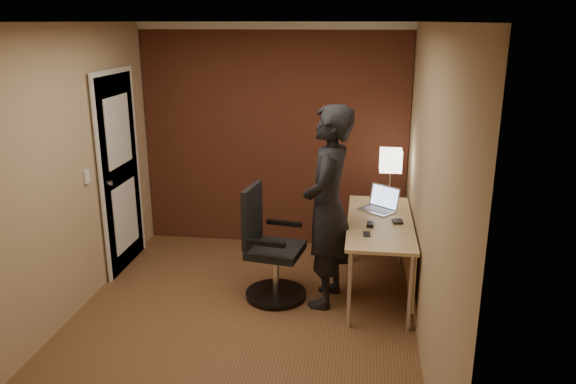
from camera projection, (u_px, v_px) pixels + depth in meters
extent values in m
plane|color=brown|center=(239.00, 326.00, 4.82)|extent=(4.00, 4.00, 0.00)
plane|color=white|center=(230.00, 22.00, 4.08)|extent=(4.00, 4.00, 0.00)
plane|color=tan|center=(275.00, 137.00, 6.35)|extent=(3.00, 0.00, 3.00)
plane|color=tan|center=(137.00, 309.00, 2.55)|extent=(3.00, 0.00, 3.00)
plane|color=tan|center=(58.00, 179.00, 4.64)|extent=(0.00, 4.00, 4.00)
plane|color=tan|center=(428.00, 194.00, 4.26)|extent=(0.00, 4.00, 4.00)
cube|color=brown|center=(274.00, 137.00, 6.32)|extent=(2.98, 0.06, 2.50)
cube|color=silver|center=(273.00, 25.00, 5.95)|extent=(3.00, 0.08, 0.08)
cube|color=silver|center=(117.00, 33.00, 2.24)|extent=(3.00, 0.08, 0.08)
cube|color=silver|center=(44.00, 27.00, 4.28)|extent=(0.08, 4.00, 0.08)
cube|color=silver|center=(435.00, 28.00, 3.91)|extent=(0.08, 4.00, 0.08)
cube|color=silver|center=(119.00, 174.00, 5.76)|extent=(0.05, 0.82, 2.02)
cube|color=silver|center=(121.00, 174.00, 5.75)|extent=(0.02, 0.92, 2.12)
cylinder|color=silver|center=(109.00, 183.00, 5.44)|extent=(0.05, 0.05, 0.05)
cube|color=silver|center=(87.00, 177.00, 5.10)|extent=(0.02, 0.08, 0.12)
cube|color=tan|center=(380.00, 222.00, 5.22)|extent=(0.60, 1.50, 0.03)
cube|color=tan|center=(409.00, 252.00, 5.26)|extent=(0.02, 1.38, 0.54)
cylinder|color=silver|center=(349.00, 290.00, 4.70)|extent=(0.04, 0.04, 0.70)
cylinder|color=silver|center=(353.00, 231.00, 6.01)|extent=(0.04, 0.04, 0.70)
cylinder|color=silver|center=(410.00, 293.00, 4.64)|extent=(0.04, 0.04, 0.70)
cylinder|color=silver|center=(401.00, 233.00, 5.94)|extent=(0.04, 0.04, 0.70)
cube|color=silver|center=(389.00, 199.00, 5.80)|extent=(0.11, 0.11, 0.01)
cylinder|color=silver|center=(389.00, 185.00, 5.76)|extent=(0.01, 0.01, 0.30)
cube|color=white|center=(391.00, 160.00, 5.68)|extent=(0.22, 0.22, 0.22)
cube|color=silver|center=(377.00, 210.00, 5.47)|extent=(0.40, 0.38, 0.01)
cube|color=silver|center=(384.00, 196.00, 5.51)|extent=(0.30, 0.25, 0.22)
cube|color=#B2CCF2|center=(384.00, 197.00, 5.50)|extent=(0.26, 0.22, 0.19)
cube|color=gray|center=(377.00, 210.00, 5.46)|extent=(0.30, 0.27, 0.00)
cube|color=black|center=(370.00, 225.00, 5.06)|extent=(0.06, 0.10, 0.03)
cube|color=black|center=(367.00, 234.00, 4.87)|extent=(0.06, 0.12, 0.01)
cube|color=black|center=(397.00, 221.00, 5.15)|extent=(0.10, 0.12, 0.02)
cylinder|color=black|center=(276.00, 293.00, 5.30)|extent=(0.57, 0.57, 0.03)
cylinder|color=silver|center=(276.00, 273.00, 5.24)|extent=(0.06, 0.06, 0.43)
cube|color=black|center=(276.00, 250.00, 5.17)|extent=(0.54, 0.54, 0.07)
cube|color=black|center=(252.00, 216.00, 5.14)|extent=(0.12, 0.43, 0.56)
cube|color=black|center=(284.00, 223.00, 5.37)|extent=(0.35, 0.11, 0.04)
cube|color=black|center=(266.00, 243.00, 4.88)|extent=(0.35, 0.11, 0.04)
imported|color=black|center=(328.00, 208.00, 4.98)|extent=(0.54, 0.73, 1.83)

